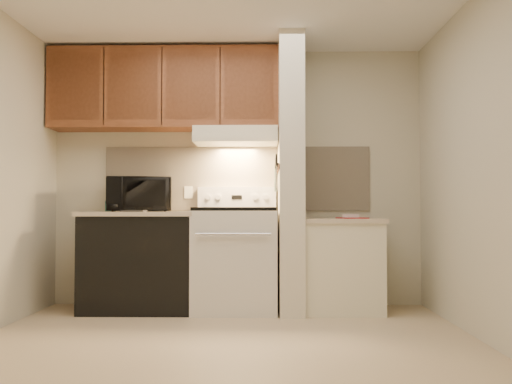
{
  "coord_description": "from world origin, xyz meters",
  "views": [
    {
      "loc": [
        0.27,
        -3.83,
        0.92
      ],
      "look_at": [
        0.2,
        0.75,
        1.08
      ],
      "focal_mm": 38.0,
      "sensor_mm": 36.0,
      "label": 1
    }
  ],
  "objects": [
    {
      "name": "cab_gap_a",
      "position": [
        -1.23,
        1.16,
        2.08
      ],
      "size": [
        0.01,
        0.01,
        0.73
      ],
      "primitive_type": "cube",
      "color": "black",
      "rests_on": "upper_cabinets"
    },
    {
      "name": "upper_cabinets",
      "position": [
        -0.69,
        1.32,
        2.08
      ],
      "size": [
        2.18,
        0.33,
        0.77
      ],
      "primitive_type": "cube",
      "color": "brown",
      "rests_on": "wall_back"
    },
    {
      "name": "knife_strip",
      "position": [
        0.39,
        1.1,
        1.32
      ],
      "size": [
        0.02,
        0.42,
        0.04
      ],
      "primitive_type": "cube",
      "color": "black",
      "rests_on": "partition_pillar"
    },
    {
      "name": "range_backguard",
      "position": [
        0.0,
        1.44,
        1.05
      ],
      "size": [
        0.76,
        0.08,
        0.2
      ],
      "primitive_type": "cube",
      "color": "silver",
      "rests_on": "range_body"
    },
    {
      "name": "range_display",
      "position": [
        0.0,
        1.4,
        1.05
      ],
      "size": [
        0.1,
        0.01,
        0.04
      ],
      "primitive_type": "cube",
      "color": "black",
      "rests_on": "range_backguard"
    },
    {
      "name": "knife_handle_c",
      "position": [
        0.38,
        1.1,
        1.37
      ],
      "size": [
        0.02,
        0.02,
        0.1
      ],
      "primitive_type": "cylinder",
      "color": "black",
      "rests_on": "knife_strip"
    },
    {
      "name": "dishwasher_front",
      "position": [
        -0.88,
        1.17,
        0.43
      ],
      "size": [
        1.0,
        0.63,
        0.87
      ],
      "primitive_type": "cube",
      "color": "black",
      "rests_on": "floor"
    },
    {
      "name": "outlet",
      "position": [
        -0.48,
        1.48,
        1.1
      ],
      "size": [
        0.08,
        0.01,
        0.12
      ],
      "primitive_type": "cube",
      "color": "#F0EACD",
      "rests_on": "backsplash"
    },
    {
      "name": "cooktop",
      "position": [
        0.0,
        1.16,
        0.94
      ],
      "size": [
        0.74,
        0.64,
        0.03
      ],
      "primitive_type": "cube",
      "color": "black",
      "rests_on": "range_body"
    },
    {
      "name": "cab_door_a",
      "position": [
        -1.51,
        1.17,
        2.08
      ],
      "size": [
        0.46,
        0.01,
        0.63
      ],
      "primitive_type": "cube",
      "color": "brown",
      "rests_on": "upper_cabinets"
    },
    {
      "name": "range_knob_right_inner",
      "position": [
        0.18,
        1.4,
        1.05
      ],
      "size": [
        0.05,
        0.02,
        0.05
      ],
      "primitive_type": "cylinder",
      "rotation": [
        1.57,
        0.0,
        0.0
      ],
      "color": "silver",
      "rests_on": "range_backguard"
    },
    {
      "name": "cab_door_c",
      "position": [
        -0.42,
        1.17,
        2.08
      ],
      "size": [
        0.46,
        0.01,
        0.63
      ],
      "primitive_type": "cube",
      "color": "brown",
      "rests_on": "upper_cabinets"
    },
    {
      "name": "cab_door_d",
      "position": [
        0.13,
        1.17,
        2.08
      ],
      "size": [
        0.46,
        0.01,
        0.63
      ],
      "primitive_type": "cube",
      "color": "brown",
      "rests_on": "upper_cabinets"
    },
    {
      "name": "oven_handle",
      "position": [
        0.0,
        0.8,
        0.72
      ],
      "size": [
        0.65,
        0.02,
        0.02
      ],
      "primitive_type": "cylinder",
      "rotation": [
        0.0,
        1.57,
        0.0
      ],
      "color": "silver",
      "rests_on": "range_body"
    },
    {
      "name": "left_countertop",
      "position": [
        -0.88,
        1.17,
        0.89
      ],
      "size": [
        1.04,
        0.67,
        0.04
      ],
      "primitive_type": "cube",
      "color": "beige",
      "rests_on": "dishwasher_front"
    },
    {
      "name": "spoon_rest",
      "position": [
        -0.9,
        0.97,
        0.92
      ],
      "size": [
        0.25,
        0.13,
        0.02
      ],
      "primitive_type": "cube",
      "rotation": [
        0.0,
        0.0,
        -0.26
      ],
      "color": "black",
      "rests_on": "left_countertop"
    },
    {
      "name": "range_body",
      "position": [
        0.0,
        1.16,
        0.46
      ],
      "size": [
        0.76,
        0.65,
        0.92
      ],
      "primitive_type": "cube",
      "color": "silver",
      "rests_on": "floor"
    },
    {
      "name": "teal_jar",
      "position": [
        -1.23,
        1.39,
        0.96
      ],
      "size": [
        0.12,
        0.12,
        0.1
      ],
      "primitive_type": "cylinder",
      "rotation": [
        0.0,
        0.0,
        -0.33
      ],
      "color": "#2D655F",
      "rests_on": "left_countertop"
    },
    {
      "name": "knife_handle_e",
      "position": [
        0.38,
        1.26,
        1.37
      ],
      "size": [
        0.02,
        0.02,
        0.1
      ],
      "primitive_type": "cylinder",
      "color": "black",
      "rests_on": "knife_strip"
    },
    {
      "name": "knife_blade_c",
      "position": [
        0.38,
        1.09,
        1.2
      ],
      "size": [
        0.01,
        0.04,
        0.2
      ],
      "primitive_type": "cube",
      "color": "silver",
      "rests_on": "knife_strip"
    },
    {
      "name": "microwave",
      "position": [
        -0.93,
        1.31,
        1.07
      ],
      "size": [
        0.66,
        0.52,
        0.33
      ],
      "primitive_type": "imported",
      "rotation": [
        0.0,
        0.0,
        0.23
      ],
      "color": "black",
      "rests_on": "left_countertop"
    },
    {
      "name": "wall_back",
      "position": [
        0.0,
        1.5,
        1.25
      ],
      "size": [
        3.6,
        2.5,
        0.02
      ],
      "primitive_type": "cube",
      "rotation": [
        1.57,
        0.0,
        0.0
      ],
      "color": "beige",
      "rests_on": "floor"
    },
    {
      "name": "pillar_trim",
      "position": [
        0.39,
        1.15,
        1.3
      ],
      "size": [
        0.01,
        0.7,
        0.04
      ],
      "primitive_type": "cube",
      "color": "brown",
      "rests_on": "partition_pillar"
    },
    {
      "name": "oven_mitt",
      "position": [
        0.38,
        1.32,
        1.23
      ],
      "size": [
        0.03,
        0.11,
        0.25
      ],
      "primitive_type": "cube",
      "color": "gray",
      "rests_on": "partition_pillar"
    },
    {
      "name": "cab_gap_b",
      "position": [
        -0.69,
        1.16,
        2.08
      ],
      "size": [
        0.01,
        0.01,
        0.73
      ],
      "primitive_type": "cube",
      "color": "black",
      "rests_on": "upper_cabinets"
    },
    {
      "name": "knife_blade_a",
      "position": [
        0.38,
        0.95,
        1.22
      ],
      "size": [
        0.01,
        0.03,
        0.16
      ],
      "primitive_type": "cube",
      "color": "silver",
      "rests_on": "knife_strip"
    },
    {
      "name": "range_hood",
      "position": [
        0.0,
        1.28,
        1.62
      ],
      "size": [
        0.78,
        0.44,
        0.15
      ],
      "primitive_type": "cube",
      "color": "#F0EACD",
      "rests_on": "upper_cabinets"
    },
    {
      "name": "right_countertop",
      "position": [
        0.97,
        1.15,
        0.83
      ],
      "size": [
        0.74,
        0.64,
        0.04
      ],
      "primitive_type": "cube",
      "color": "beige",
      "rests_on": "right_cab_base"
    },
    {
      "name": "floor",
      "position": [
        0.0,
        0.0,
        0.0
      ],
      "size": [
        3.6,
        3.6,
        0.0
      ],
      "primitive_type": "plane",
      "color": "#CAB28D",
      "rests_on": "ground"
    },
    {
      "name": "white_box",
      "position": [
        1.04,
        1.05,
        0.87
      ],
      "size": [
        0.14,
        0.1,
        0.04
      ],
      "primitive_type": "cube",
      "rotation": [
        0.0,
        0.0,
        0.0
      ],
      "color": "white",
      "rests_on": "right_countertop"
    },
    {
      "name": "range_knob_left_inner",
      "position": [
        -0.18,
        1.4,
        1.05
      ],
      "size": [
        0.05,
        0.02,
        0.05
      ],
      "primitive_type": "cylinder",
      "rotation": [
        1.57,
        0.0,
        0.0
      ],
      "color": "silver",
      "rests_on": "range_backguard"
    },
    {
      "name": "range_knob_left_outer",
      "position": [
        -0.28,
        1.4,
        1.05
      ],
      "size": [
        0.05,
        0.02,
        0.05
      ],
      "primitive_type": "cylinder",
      "rotation": [
        1.57,
        0.0,
        0.0
      ],
      "color": "silver",
      "rests_on": "range_backguard"
    },
    {
      "name": "partition_pillar",
      "position": [
        0.51,
        1.15,
        1.25
      ],
      "size": [
        0.22,
        0.7,
        2.5
      ],
      "primitive_type": "cube",
      "color": "beige",
      "rests_on": "floor"
    },
    {
      "name": "backsplash",
      "position": [
        0.0,
        1.49,
        1.24
      ],
      "size": [
        2.6,
        0.02,
        0.63
      ],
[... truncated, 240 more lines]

